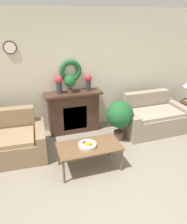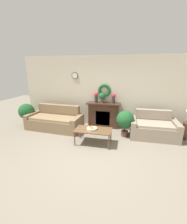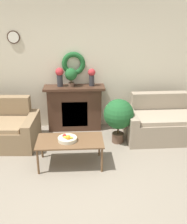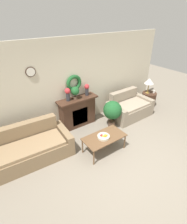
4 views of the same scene
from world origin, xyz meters
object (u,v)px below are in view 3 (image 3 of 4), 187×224
(vase_on_mantel_right, at_px, (92,76))
(potted_plant_on_mantel, at_px, (71,75))
(vase_on_mantel_left, at_px, (60,76))
(loveseat_right, at_px, (162,123))
(fireplace, at_px, (75,108))
(coffee_table, at_px, (70,142))
(fruit_bowl, at_px, (67,139))
(potted_plant_floor_by_loveseat, at_px, (119,115))

(vase_on_mantel_right, xyz_separation_m, potted_plant_on_mantel, (-0.43, -0.02, 0.03))
(potted_plant_on_mantel, bearing_deg, vase_on_mantel_left, 175.12)
(loveseat_right, bearing_deg, vase_on_mantel_right, 158.94)
(loveseat_right, xyz_separation_m, vase_on_mantel_left, (-2.07, 0.52, 0.89))
(vase_on_mantel_left, distance_m, potted_plant_on_mantel, 0.24)
(vase_on_mantel_right, bearing_deg, potted_plant_on_mantel, -177.31)
(fireplace, bearing_deg, potted_plant_on_mantel, -165.77)
(loveseat_right, relative_size, vase_on_mantel_left, 3.88)
(coffee_table, distance_m, potted_plant_on_mantel, 1.64)
(fruit_bowl, bearing_deg, vase_on_mantel_left, 96.98)
(fireplace, bearing_deg, vase_on_mantel_left, 178.87)
(loveseat_right, distance_m, vase_on_mantel_right, 1.74)
(coffee_table, xyz_separation_m, vase_on_mantel_left, (-0.22, 1.45, 0.78))
(vase_on_mantel_right, distance_m, potted_plant_on_mantel, 0.43)
(vase_on_mantel_left, xyz_separation_m, potted_plant_on_mantel, (0.23, -0.02, 0.01))
(loveseat_right, distance_m, coffee_table, 2.07)
(fireplace, relative_size, fruit_bowl, 4.07)
(fireplace, distance_m, vase_on_mantel_right, 0.78)
(vase_on_mantel_left, bearing_deg, fruit_bowl, -83.02)
(loveseat_right, relative_size, potted_plant_floor_by_loveseat, 1.71)
(fruit_bowl, bearing_deg, potted_plant_on_mantel, 87.88)
(potted_plant_on_mantel, bearing_deg, fruit_bowl, -92.12)
(fruit_bowl, height_order, potted_plant_on_mantel, potted_plant_on_mantel)
(loveseat_right, xyz_separation_m, coffee_table, (-1.85, -0.93, 0.11))
(loveseat_right, height_order, coffee_table, loveseat_right)
(coffee_table, bearing_deg, potted_plant_floor_by_loveseat, 39.39)
(fireplace, xyz_separation_m, vase_on_mantel_left, (-0.29, 0.01, 0.71))
(coffee_table, relative_size, potted_plant_on_mantel, 2.86)
(potted_plant_floor_by_loveseat, bearing_deg, potted_plant_on_mantel, 143.20)
(vase_on_mantel_left, bearing_deg, loveseat_right, -14.20)
(vase_on_mantel_right, xyz_separation_m, potted_plant_floor_by_loveseat, (0.48, -0.70, -0.61))
(loveseat_right, height_order, fruit_bowl, loveseat_right)
(loveseat_right, relative_size, vase_on_mantel_right, 4.16)
(loveseat_right, bearing_deg, potted_plant_floor_by_loveseat, -170.16)
(vase_on_mantel_right, bearing_deg, vase_on_mantel_left, 180.00)
(fruit_bowl, bearing_deg, loveseat_right, 26.68)
(fireplace, height_order, potted_plant_on_mantel, potted_plant_on_mantel)
(fireplace, xyz_separation_m, potted_plant_on_mantel, (-0.06, -0.01, 0.72))
(vase_on_mantel_left, xyz_separation_m, vase_on_mantel_right, (0.66, 0.00, -0.02))
(loveseat_right, height_order, vase_on_mantel_left, vase_on_mantel_left)
(coffee_table, relative_size, vase_on_mantel_left, 2.81)
(loveseat_right, relative_size, fruit_bowl, 4.85)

